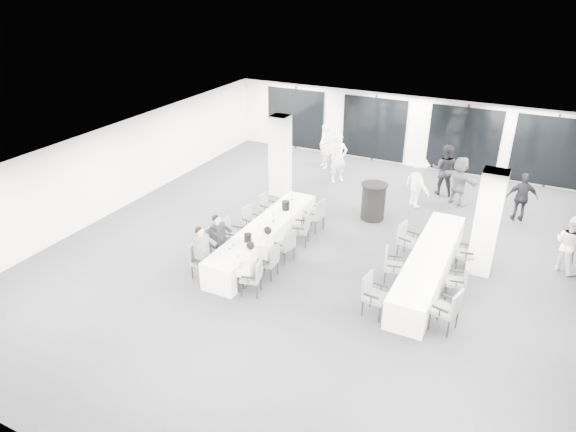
# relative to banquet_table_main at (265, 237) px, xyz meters

# --- Properties ---
(room) EXTENTS (14.04, 16.04, 2.84)m
(room) POSITION_rel_banquet_table_main_xyz_m (2.27, 1.64, 1.01)
(room) COLOR #26262B
(room) RESTS_ON ground
(column_left) EXTENTS (0.60, 0.60, 2.80)m
(column_left) POSITION_rel_banquet_table_main_xyz_m (-1.42, 3.73, 1.02)
(column_left) COLOR silver
(column_left) RESTS_ON floor
(column_right) EXTENTS (0.60, 0.60, 2.80)m
(column_right) POSITION_rel_banquet_table_main_xyz_m (5.58, 1.53, 1.02)
(column_right) COLOR silver
(column_right) RESTS_ON floor
(banquet_table_main) EXTENTS (0.90, 5.00, 0.75)m
(banquet_table_main) POSITION_rel_banquet_table_main_xyz_m (0.00, 0.00, 0.00)
(banquet_table_main) COLOR white
(banquet_table_main) RESTS_ON floor
(banquet_table_side) EXTENTS (0.90, 5.00, 0.75)m
(banquet_table_side) POSITION_rel_banquet_table_main_xyz_m (4.47, 0.50, 0.00)
(banquet_table_side) COLOR white
(banquet_table_side) RESTS_ON floor
(cocktail_table) EXTENTS (0.84, 0.84, 1.17)m
(cocktail_table) POSITION_rel_banquet_table_main_xyz_m (2.10, 3.26, 0.22)
(cocktail_table) COLOR black
(cocktail_table) RESTS_ON floor
(chair_main_left_near) EXTENTS (0.53, 0.57, 0.93)m
(chair_main_left_near) POSITION_rel_banquet_table_main_xyz_m (-0.83, -1.97, 0.16)
(chair_main_left_near) COLOR #56595F
(chair_main_left_near) RESTS_ON floor
(chair_main_left_second) EXTENTS (0.61, 0.65, 1.03)m
(chair_main_left_second) POSITION_rel_banquet_table_main_xyz_m (-0.84, -1.19, 0.21)
(chair_main_left_second) COLOR #56595F
(chair_main_left_second) RESTS_ON floor
(chair_main_left_mid) EXTENTS (0.53, 0.58, 0.96)m
(chair_main_left_mid) POSITION_rel_banquet_table_main_xyz_m (-0.83, -0.43, 0.17)
(chair_main_left_mid) COLOR #56595F
(chair_main_left_mid) RESTS_ON floor
(chair_main_left_fourth) EXTENTS (0.53, 0.56, 0.88)m
(chair_main_left_fourth) POSITION_rel_banquet_table_main_xyz_m (-0.83, 0.60, 0.13)
(chair_main_left_fourth) COLOR #56595F
(chair_main_left_fourth) RESTS_ON floor
(chair_main_left_far) EXTENTS (0.50, 0.54, 0.88)m
(chair_main_left_far) POSITION_rel_banquet_table_main_xyz_m (-0.83, 1.67, 0.13)
(chair_main_left_far) COLOR #56595F
(chair_main_left_far) RESTS_ON floor
(chair_main_right_near) EXTENTS (0.57, 0.60, 0.93)m
(chair_main_right_near) POSITION_rel_banquet_table_main_xyz_m (0.83, -2.04, 0.16)
(chair_main_right_near) COLOR #56595F
(chair_main_right_near) RESTS_ON floor
(chair_main_right_second) EXTENTS (0.46, 0.52, 0.90)m
(chair_main_right_second) POSITION_rel_banquet_table_main_xyz_m (0.83, -1.21, 0.14)
(chair_main_right_second) COLOR #56595F
(chair_main_right_second) RESTS_ON floor
(chair_main_right_mid) EXTENTS (0.56, 0.58, 0.91)m
(chair_main_right_mid) POSITION_rel_banquet_table_main_xyz_m (0.83, -0.31, 0.15)
(chair_main_right_mid) COLOR #56595F
(chair_main_right_mid) RESTS_ON floor
(chair_main_right_fourth) EXTENTS (0.60, 0.62, 0.97)m
(chair_main_right_fourth) POSITION_rel_banquet_table_main_xyz_m (0.83, 0.74, 0.18)
(chair_main_right_fourth) COLOR #56595F
(chair_main_right_fourth) RESTS_ON floor
(chair_main_right_far) EXTENTS (0.59, 0.63, 1.01)m
(chair_main_right_far) POSITION_rel_banquet_table_main_xyz_m (0.84, 1.69, 0.20)
(chair_main_right_far) COLOR #56595F
(chair_main_right_far) RESTS_ON floor
(chair_side_left_near) EXTENTS (0.57, 0.61, 1.01)m
(chair_side_left_near) POSITION_rel_banquet_table_main_xyz_m (3.63, -1.53, 0.20)
(chair_side_left_near) COLOR #56595F
(chair_side_left_near) RESTS_ON floor
(chair_side_left_mid) EXTENTS (0.57, 0.60, 0.95)m
(chair_side_left_mid) POSITION_rel_banquet_table_main_xyz_m (3.64, -0.07, 0.17)
(chair_side_left_mid) COLOR #56595F
(chair_side_left_mid) RESTS_ON floor
(chair_side_left_far) EXTENTS (0.58, 0.61, 0.97)m
(chair_side_left_far) POSITION_rel_banquet_table_main_xyz_m (3.63, 1.41, 0.18)
(chair_side_left_far) COLOR #56595F
(chair_side_left_far) RESTS_ON floor
(chair_side_right_near) EXTENTS (0.63, 0.66, 1.03)m
(chair_side_right_near) POSITION_rel_banquet_table_main_xyz_m (5.30, -1.39, 0.21)
(chair_side_right_near) COLOR #56595F
(chair_side_right_near) RESTS_ON floor
(chair_side_right_mid) EXTENTS (0.53, 0.56, 0.90)m
(chair_side_right_mid) POSITION_rel_banquet_table_main_xyz_m (5.29, 0.00, 0.14)
(chair_side_right_mid) COLOR #56595F
(chair_side_right_mid) RESTS_ON floor
(chair_side_right_far) EXTENTS (0.55, 0.59, 0.94)m
(chair_side_right_far) POSITION_rel_banquet_table_main_xyz_m (5.30, 1.44, 0.16)
(chair_side_right_far) COLOR #56595F
(chair_side_right_far) RESTS_ON floor
(seated_guest_a) EXTENTS (0.50, 0.38, 1.44)m
(seated_guest_a) POSITION_rel_banquet_table_main_xyz_m (-0.67, -1.96, 0.44)
(seated_guest_a) COLOR #505257
(seated_guest_a) RESTS_ON floor
(seated_guest_b) EXTENTS (0.50, 0.38, 1.44)m
(seated_guest_b) POSITION_rel_banquet_table_main_xyz_m (-0.67, -1.21, 0.44)
(seated_guest_b) COLOR black
(seated_guest_b) RESTS_ON floor
(seated_guest_c) EXTENTS (0.50, 0.38, 1.44)m
(seated_guest_c) POSITION_rel_banquet_table_main_xyz_m (0.67, -2.06, 0.44)
(seated_guest_c) COLOR silver
(seated_guest_c) RESTS_ON floor
(seated_guest_d) EXTENTS (0.50, 0.38, 1.44)m
(seated_guest_d) POSITION_rel_banquet_table_main_xyz_m (0.67, -1.21, 0.44)
(seated_guest_d) COLOR silver
(seated_guest_d) RESTS_ON floor
(standing_guest_a) EXTENTS (0.94, 0.95, 2.04)m
(standing_guest_a) POSITION_rel_banquet_table_main_xyz_m (-0.04, 5.72, 0.64)
(standing_guest_a) COLOR silver
(standing_guest_a) RESTS_ON floor
(standing_guest_b) EXTENTS (0.98, 0.60, 2.03)m
(standing_guest_b) POSITION_rel_banquet_table_main_xyz_m (3.67, 6.25, 0.64)
(standing_guest_b) COLOR black
(standing_guest_b) RESTS_ON floor
(standing_guest_c) EXTENTS (1.39, 1.27, 1.94)m
(standing_guest_c) POSITION_rel_banquet_table_main_xyz_m (3.11, 4.76, 0.60)
(standing_guest_c) COLOR silver
(standing_guest_c) RESTS_ON floor
(standing_guest_d) EXTENTS (1.16, 0.84, 1.78)m
(standing_guest_d) POSITION_rel_banquet_table_main_xyz_m (6.26, 5.17, 0.52)
(standing_guest_d) COLOR black
(standing_guest_d) RESTS_ON floor
(standing_guest_f) EXTENTS (1.84, 1.45, 1.89)m
(standing_guest_f) POSITION_rel_banquet_table_main_xyz_m (4.30, 5.57, 0.57)
(standing_guest_f) COLOR #505257
(standing_guest_f) RESTS_ON floor
(standing_guest_g) EXTENTS (0.93, 0.92, 1.99)m
(standing_guest_g) POSITION_rel_banquet_table_main_xyz_m (-1.06, 6.85, 0.62)
(standing_guest_g) COLOR silver
(standing_guest_g) RESTS_ON floor
(standing_guest_h) EXTENTS (1.00, 0.93, 1.78)m
(standing_guest_h) POSITION_rel_banquet_table_main_xyz_m (7.58, 2.53, 0.51)
(standing_guest_h) COLOR silver
(standing_guest_h) RESTS_ON floor
(ice_bucket_near) EXTENTS (0.20, 0.20, 0.23)m
(ice_bucket_near) POSITION_rel_banquet_table_main_xyz_m (0.06, -1.01, 0.49)
(ice_bucket_near) COLOR black
(ice_bucket_near) RESTS_ON banquet_table_main
(ice_bucket_far) EXTENTS (0.24, 0.24, 0.27)m
(ice_bucket_far) POSITION_rel_banquet_table_main_xyz_m (0.06, 1.20, 0.51)
(ice_bucket_far) COLOR black
(ice_bucket_far) RESTS_ON banquet_table_main
(water_bottle_a) EXTENTS (0.08, 0.08, 0.25)m
(water_bottle_a) POSITION_rel_banquet_table_main_xyz_m (-0.08, -1.65, 0.50)
(water_bottle_a) COLOR silver
(water_bottle_a) RESTS_ON banquet_table_main
(water_bottle_b) EXTENTS (0.08, 0.08, 0.24)m
(water_bottle_b) POSITION_rel_banquet_table_main_xyz_m (0.16, 0.22, 0.49)
(water_bottle_b) COLOR silver
(water_bottle_b) RESTS_ON banquet_table_main
(water_bottle_c) EXTENTS (0.07, 0.07, 0.22)m
(water_bottle_c) POSITION_rel_banquet_table_main_xyz_m (-0.01, 1.78, 0.49)
(water_bottle_c) COLOR silver
(water_bottle_c) RESTS_ON banquet_table_main
(plate_a) EXTENTS (0.22, 0.22, 0.03)m
(plate_a) POSITION_rel_banquet_table_main_xyz_m (-0.17, -1.34, 0.39)
(plate_a) COLOR white
(plate_a) RESTS_ON banquet_table_main
(plate_b) EXTENTS (0.18, 0.18, 0.03)m
(plate_b) POSITION_rel_banquet_table_main_xyz_m (0.24, -1.78, 0.39)
(plate_b) COLOR white
(plate_b) RESTS_ON banquet_table_main
(plate_c) EXTENTS (0.20, 0.20, 0.03)m
(plate_c) POSITION_rel_banquet_table_main_xyz_m (-0.04, -0.67, 0.39)
(plate_c) COLOR white
(plate_c) RESTS_ON banquet_table_main
(wine_glass) EXTENTS (0.08, 0.08, 0.20)m
(wine_glass) POSITION_rel_banquet_table_main_xyz_m (0.11, -2.11, 0.52)
(wine_glass) COLOR silver
(wine_glass) RESTS_ON banquet_table_main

